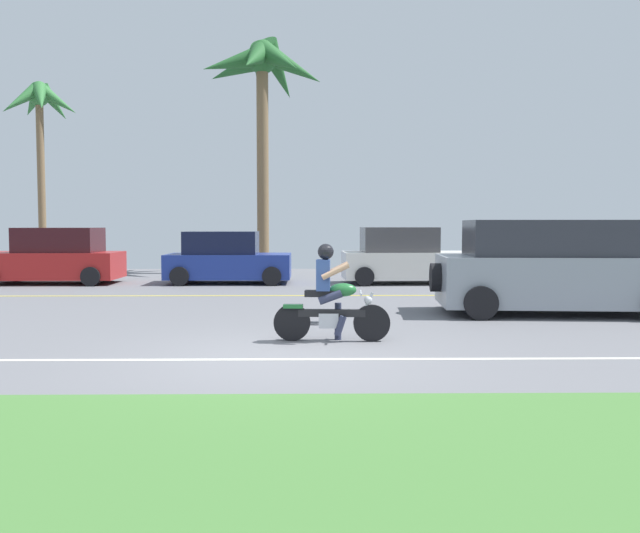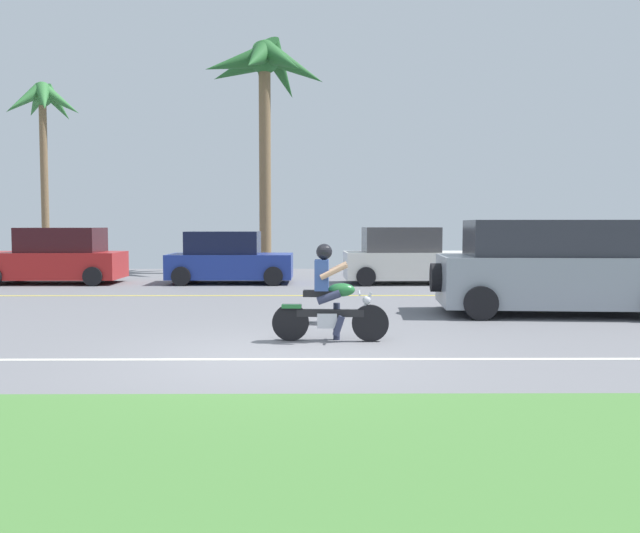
% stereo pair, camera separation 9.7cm
% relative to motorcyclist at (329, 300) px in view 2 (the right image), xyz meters
% --- Properties ---
extents(ground, '(56.00, 30.00, 0.04)m').
position_rel_motorcyclist_xyz_m(ground, '(-0.70, 1.76, -0.65)').
color(ground, slate).
extents(grass_median, '(56.00, 3.80, 0.06)m').
position_rel_motorcyclist_xyz_m(grass_median, '(-0.70, -5.34, -0.60)').
color(grass_median, '#477A38').
rests_on(grass_median, ground).
extents(lane_line_near, '(50.40, 0.12, 0.01)m').
position_rel_motorcyclist_xyz_m(lane_line_near, '(-0.70, -1.41, -0.63)').
color(lane_line_near, silver).
rests_on(lane_line_near, ground).
extents(lane_line_far, '(50.40, 0.12, 0.01)m').
position_rel_motorcyclist_xyz_m(lane_line_far, '(-0.70, 6.55, -0.63)').
color(lane_line_far, yellow).
rests_on(lane_line_far, ground).
extents(motorcyclist, '(1.78, 0.58, 1.49)m').
position_rel_motorcyclist_xyz_m(motorcyclist, '(0.00, 0.00, 0.00)').
color(motorcyclist, black).
rests_on(motorcyclist, ground).
extents(suv_nearby, '(4.81, 2.44, 1.87)m').
position_rel_motorcyclist_xyz_m(suv_nearby, '(4.53, 3.09, 0.28)').
color(suv_nearby, '#8C939E').
rests_on(suv_nearby, ground).
extents(parked_car_0, '(4.02, 2.00, 1.68)m').
position_rel_motorcyclist_xyz_m(parked_car_0, '(-8.02, 10.10, 0.15)').
color(parked_car_0, '#AD1E1E').
rests_on(parked_car_0, ground).
extents(parked_car_1, '(3.71, 2.01, 1.57)m').
position_rel_motorcyclist_xyz_m(parked_car_1, '(-2.84, 10.16, 0.10)').
color(parked_car_1, navy).
rests_on(parked_car_1, ground).
extents(parked_car_2, '(3.86, 2.06, 1.69)m').
position_rel_motorcyclist_xyz_m(parked_car_2, '(2.52, 10.03, 0.15)').
color(parked_car_2, white).
rests_on(parked_car_2, ground).
extents(palm_tree_0, '(4.67, 4.72, 8.68)m').
position_rel_motorcyclist_xyz_m(palm_tree_0, '(-2.04, 14.61, 6.57)').
color(palm_tree_0, brown).
rests_on(palm_tree_0, ground).
extents(palm_tree_1, '(2.94, 2.78, 7.04)m').
position_rel_motorcyclist_xyz_m(palm_tree_1, '(-10.34, 15.10, 5.28)').
color(palm_tree_1, brown).
rests_on(palm_tree_1, ground).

